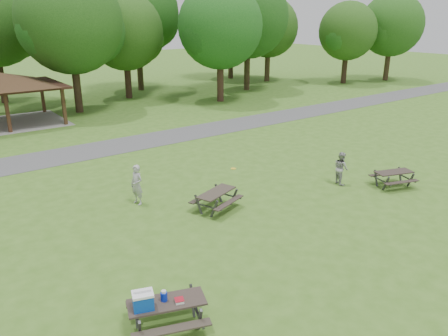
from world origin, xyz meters
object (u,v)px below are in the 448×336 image
Objects in this scene: picnic_table_near at (159,305)px; frisbee_thrower at (137,185)px; frisbee_catcher at (341,168)px; picnic_table_middle at (216,196)px.

frisbee_thrower is at bearing 67.84° from picnic_table_near.
frisbee_thrower is 1.10× the size of frisbee_catcher.
picnic_table_middle is 1.30× the size of frisbee_thrower.
picnic_table_near is at bearing -36.88° from frisbee_thrower.
frisbee_catcher is (11.64, 3.90, 0.01)m from picnic_table_near.
picnic_table_near is 12.28m from frisbee_catcher.
frisbee_thrower is (-2.31, 2.41, 0.27)m from picnic_table_middle.
frisbee_thrower is at bearing 86.42° from frisbee_catcher.
frisbee_thrower reaches higher than picnic_table_middle.
frisbee_thrower is (3.03, 7.45, 0.09)m from picnic_table_near.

